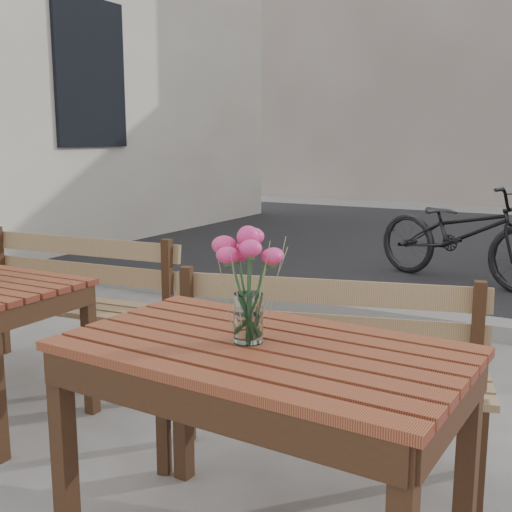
{
  "coord_description": "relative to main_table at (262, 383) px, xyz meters",
  "views": [
    {
      "loc": [
        0.75,
        -1.69,
        1.41
      ],
      "look_at": [
        -0.21,
        0.05,
        1.04
      ],
      "focal_mm": 45.0,
      "sensor_mm": 36.0,
      "label": 1
    }
  ],
  "objects": [
    {
      "name": "second_bench",
      "position": [
        -1.88,
        1.06,
        -0.12
      ],
      "size": [
        1.43,
        0.53,
        0.87
      ],
      "rotation": [
        0.0,
        0.0,
        0.08
      ],
      "color": "olive",
      "rests_on": "ground"
    },
    {
      "name": "bicycle",
      "position": [
        -0.31,
        4.71,
        -0.15
      ],
      "size": [
        1.98,
        1.27,
        0.98
      ],
      "primitive_type": "imported",
      "rotation": [
        0.0,
        0.0,
        1.21
      ],
      "color": "black",
      "rests_on": "ground"
    },
    {
      "name": "main_vase",
      "position": [
        -0.05,
        0.0,
        0.36
      ],
      "size": [
        0.2,
        0.2,
        0.37
      ],
      "color": "white",
      "rests_on": "main_table"
    },
    {
      "name": "main_table",
      "position": [
        0.0,
        0.0,
        0.0
      ],
      "size": [
        1.29,
        0.8,
        0.77
      ],
      "rotation": [
        0.0,
        0.0,
        -0.06
      ],
      "color": "#5D1F18",
      "rests_on": "ground"
    },
    {
      "name": "main_bench",
      "position": [
        -0.1,
        0.73,
        -0.13
      ],
      "size": [
        1.44,
        0.75,
        0.86
      ],
      "rotation": [
        0.0,
        0.0,
        0.26
      ],
      "color": "olive",
      "rests_on": "ground"
    }
  ]
}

